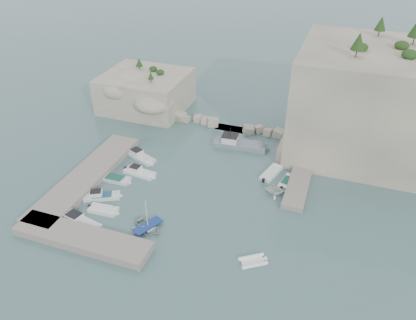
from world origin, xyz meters
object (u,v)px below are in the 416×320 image
(motorboat_c, at_px, (115,180))
(tender_east_b, at_px, (287,183))
(motorboat_d, at_px, (102,198))
(tender_east_d, at_px, (288,158))
(motorboat_e, at_px, (104,211))
(motorboat_b, at_px, (140,174))
(tender_east_a, at_px, (274,194))
(inflatable_dinghy, at_px, (253,262))
(work_boat, at_px, (240,147))
(rowboat, at_px, (148,228))
(tender_east_c, at_px, (271,174))
(motorboat_f, at_px, (80,224))
(motorboat_a, at_px, (140,158))

(motorboat_c, xyz_separation_m, tender_east_b, (24.67, 7.92, 0.00))
(motorboat_d, relative_size, tender_east_d, 1.36)
(motorboat_d, height_order, motorboat_e, motorboat_d)
(motorboat_b, height_order, tender_east_a, tender_east_a)
(motorboat_e, distance_m, inflatable_dinghy, 21.59)
(tender_east_b, bearing_deg, work_boat, 61.56)
(motorboat_c, xyz_separation_m, rowboat, (9.54, -7.95, 0.00))
(motorboat_d, bearing_deg, inflatable_dinghy, -38.10)
(motorboat_c, height_order, tender_east_c, same)
(motorboat_c, height_order, tender_east_a, tender_east_a)
(motorboat_b, height_order, motorboat_c, motorboat_b)
(work_boat, bearing_deg, tender_east_d, -9.41)
(motorboat_e, distance_m, tender_east_a, 24.20)
(motorboat_b, bearing_deg, motorboat_c, -131.34)
(motorboat_f, relative_size, work_boat, 0.69)
(motorboat_f, xyz_separation_m, tender_east_d, (22.81, 25.23, 0.00))
(motorboat_a, distance_m, inflatable_dinghy, 28.02)
(rowboat, xyz_separation_m, tender_east_b, (15.13, 15.87, 0.00))
(tender_east_a, bearing_deg, inflatable_dinghy, 175.17)
(motorboat_c, xyz_separation_m, motorboat_e, (2.28, -6.96, 0.00))
(motorboat_c, xyz_separation_m, inflatable_dinghy, (23.76, -9.08, 0.00))
(motorboat_a, relative_size, motorboat_d, 1.17)
(motorboat_b, bearing_deg, motorboat_d, -102.50)
(motorboat_e, distance_m, tender_east_d, 30.63)
(motorboat_c, bearing_deg, tender_east_c, 23.31)
(tender_east_b, xyz_separation_m, tender_east_c, (-2.69, 1.52, 0.00))
(rowboat, relative_size, inflatable_dinghy, 1.26)
(motorboat_d, bearing_deg, motorboat_b, 45.12)
(motorboat_c, relative_size, motorboat_f, 0.78)
(motorboat_c, distance_m, motorboat_e, 7.32)
(motorboat_c, height_order, tender_east_d, tender_east_d)
(inflatable_dinghy, xyz_separation_m, tender_east_d, (-0.20, 24.15, 0.00))
(motorboat_c, relative_size, tender_east_c, 1.00)
(motorboat_b, distance_m, motorboat_d, 7.45)
(tender_east_d, bearing_deg, rowboat, 171.09)
(motorboat_b, height_order, motorboat_d, same)
(motorboat_b, xyz_separation_m, work_boat, (12.39, 13.15, 0.00))
(tender_east_c, xyz_separation_m, work_boat, (-6.78, 6.34, 0.00))
(tender_east_d, relative_size, work_boat, 0.41)
(motorboat_f, xyz_separation_m, tender_east_c, (21.22, 19.59, 0.00))
(motorboat_c, relative_size, inflatable_dinghy, 1.51)
(motorboat_c, bearing_deg, motorboat_b, 43.20)
(tender_east_a, bearing_deg, motorboat_b, 89.78)
(work_boat, bearing_deg, inflatable_dinghy, -75.55)
(rowboat, xyz_separation_m, tender_east_d, (14.02, 23.02, 0.00))
(motorboat_c, height_order, motorboat_e, same)
(motorboat_c, relative_size, rowboat, 1.20)
(motorboat_a, relative_size, inflatable_dinghy, 1.86)
(tender_east_c, bearing_deg, motorboat_f, 147.91)
(motorboat_d, distance_m, motorboat_e, 3.07)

